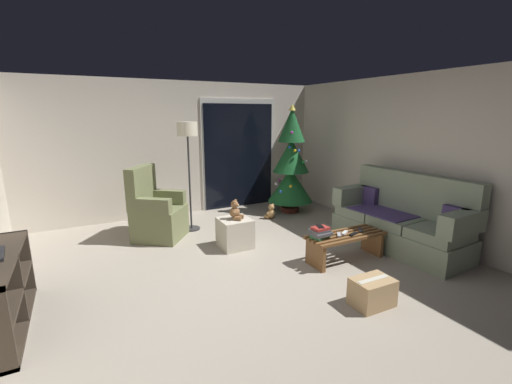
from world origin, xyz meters
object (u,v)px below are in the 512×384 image
object	(u,v)px
christmas_tree	(291,166)
floor_lamp	(188,140)
ottoman	(235,233)
book_stack	(320,232)
armchair	(156,213)
cardboard_box_taped_mid_floor	(372,292)
remote_white	(345,233)
remote_silver	(339,235)
teddy_bear_honey_by_tree	(271,212)
remote_graphite	(360,230)
remote_black	(353,234)
coffee_table	(346,242)
cell_phone	(320,226)
couch	(402,221)
teddy_bear_chestnut	(235,211)

from	to	relation	value
christmas_tree	floor_lamp	bearing A→B (deg)	-176.32
christmas_tree	ottoman	size ratio (longest dim) A/B	4.74
book_stack	armchair	bearing A→B (deg)	130.31
cardboard_box_taped_mid_floor	remote_white	bearing A→B (deg)	62.89
remote_silver	book_stack	distance (m)	0.27
teddy_bear_honey_by_tree	remote_graphite	bearing A→B (deg)	-84.09
remote_white	teddy_bear_honey_by_tree	size ratio (longest dim) A/B	0.55
remote_white	remote_silver	bearing A→B (deg)	70.79
remote_silver	remote_black	distance (m)	0.20
coffee_table	cell_phone	bearing A→B (deg)	169.86
cell_phone	cardboard_box_taped_mid_floor	size ratio (longest dim) A/B	0.34
coffee_table	armchair	bearing A→B (deg)	135.49
armchair	cardboard_box_taped_mid_floor	bearing A→B (deg)	-62.93
couch	remote_black	xyz separation A→B (m)	(-0.97, -0.05, -0.02)
remote_silver	teddy_bear_honey_by_tree	xyz separation A→B (m)	(0.17, 2.05, -0.26)
ottoman	teddy_bear_honey_by_tree	size ratio (longest dim) A/B	1.54
couch	teddy_bear_chestnut	world-z (taller)	couch
couch	christmas_tree	bearing A→B (deg)	100.21
ottoman	teddy_bear_chestnut	distance (m)	0.33
cell_phone	teddy_bear_chestnut	size ratio (longest dim) A/B	0.50
christmas_tree	teddy_bear_honey_by_tree	xyz separation A→B (m)	(-0.57, -0.23, -0.80)
remote_black	armchair	xyz separation A→B (m)	(-2.10, 2.07, 0.02)
teddy_bear_chestnut	remote_black	bearing A→B (deg)	-44.83
floor_lamp	cell_phone	bearing A→B (deg)	-62.91
book_stack	teddy_bear_honey_by_tree	distance (m)	2.06
book_stack	cardboard_box_taped_mid_floor	size ratio (longest dim) A/B	0.63
remote_silver	teddy_bear_honey_by_tree	world-z (taller)	remote_silver
coffee_table	remote_graphite	size ratio (longest dim) A/B	7.05
remote_black	remote_white	world-z (taller)	same
coffee_table	floor_lamp	size ratio (longest dim) A/B	0.62
coffee_table	teddy_bear_chestnut	size ratio (longest dim) A/B	3.86
book_stack	armchair	xyz separation A→B (m)	(-1.65, 1.95, -0.03)
cell_phone	book_stack	bearing A→B (deg)	-85.71
remote_silver	remote_graphite	world-z (taller)	same
couch	remote_graphite	xyz separation A→B (m)	(-0.77, 0.02, -0.02)
coffee_table	book_stack	size ratio (longest dim) A/B	4.15
remote_graphite	armchair	bearing A→B (deg)	-9.28
teddy_bear_honey_by_tree	christmas_tree	bearing A→B (deg)	21.93
remote_silver	armchair	distance (m)	2.77
book_stack	cardboard_box_taped_mid_floor	bearing A→B (deg)	-97.21
couch	cell_phone	xyz separation A→B (m)	(-1.41, 0.09, 0.11)
remote_graphite	christmas_tree	size ratio (longest dim) A/B	0.07
remote_graphite	cell_phone	world-z (taller)	cell_phone
book_stack	christmas_tree	world-z (taller)	christmas_tree
ottoman	teddy_bear_honey_by_tree	xyz separation A→B (m)	(1.16, 0.95, -0.09)
teddy_bear_chestnut	couch	bearing A→B (deg)	-27.39
couch	coffee_table	bearing A→B (deg)	179.07
couch	remote_silver	bearing A→B (deg)	179.30
armchair	floor_lamp	distance (m)	1.26
armchair	book_stack	bearing A→B (deg)	-49.69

